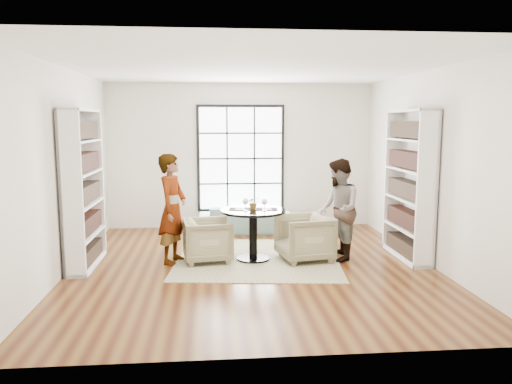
{
  "coord_description": "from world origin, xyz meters",
  "views": [
    {
      "loc": [
        -0.62,
        -7.42,
        2.21
      ],
      "look_at": [
        0.09,
        0.4,
        1.1
      ],
      "focal_mm": 35.0,
      "sensor_mm": 36.0,
      "label": 1
    }
  ],
  "objects": [
    {
      "name": "pedestal_table",
      "position": [
        0.04,
        0.36,
        0.6
      ],
      "size": [
        1.04,
        1.04,
        0.82
      ],
      "rotation": [
        0.0,
        0.0,
        -0.09
      ],
      "color": "black",
      "rests_on": "ground"
    },
    {
      "name": "wine_glass_left",
      "position": [
        -0.09,
        0.25,
        0.97
      ],
      "size": [
        0.09,
        0.09,
        0.21
      ],
      "color": "silver",
      "rests_on": "pedestal_table"
    },
    {
      "name": "ground",
      "position": [
        0.0,
        0.0,
        0.0
      ],
      "size": [
        6.0,
        6.0,
        0.0
      ],
      "primitive_type": "plane",
      "color": "brown"
    },
    {
      "name": "sofa",
      "position": [
        0.06,
        2.45,
        0.27
      ],
      "size": [
        1.85,
        0.75,
        0.54
      ],
      "primitive_type": "imported",
      "rotation": [
        0.0,
        0.0,
        3.12
      ],
      "color": "slate",
      "rests_on": "ground"
    },
    {
      "name": "armchair_left",
      "position": [
        -0.68,
        0.37,
        0.34
      ],
      "size": [
        0.84,
        0.82,
        0.68
      ],
      "primitive_type": "imported",
      "rotation": [
        0.0,
        0.0,
        1.7
      ],
      "color": "tan",
      "rests_on": "ground"
    },
    {
      "name": "room_shell",
      "position": [
        0.0,
        0.54,
        1.26
      ],
      "size": [
        6.0,
        6.01,
        6.0
      ],
      "color": "silver",
      "rests_on": "ground"
    },
    {
      "name": "rug",
      "position": [
        0.12,
        0.44,
        0.01
      ],
      "size": [
        2.84,
        2.84,
        0.01
      ],
      "primitive_type": "cube",
      "rotation": [
        0.0,
        0.0,
        -0.11
      ],
      "color": "#C4B993",
      "rests_on": "ground"
    },
    {
      "name": "person_right",
      "position": [
        1.4,
        0.29,
        0.81
      ],
      "size": [
        0.67,
        0.83,
        1.63
      ],
      "primitive_type": "imported",
      "rotation": [
        0.0,
        0.0,
        -1.64
      ],
      "color": "gray",
      "rests_on": "ground"
    },
    {
      "name": "cutlery_left",
      "position": [
        -0.17,
        0.41,
        0.84
      ],
      "size": [
        0.16,
        0.23,
        0.01
      ],
      "primitive_type": null,
      "rotation": [
        0.0,
        0.0,
        -0.09
      ],
      "color": "silver",
      "rests_on": "placemat_left"
    },
    {
      "name": "wine_glass_right",
      "position": [
        0.2,
        0.22,
        0.97
      ],
      "size": [
        0.09,
        0.09,
        0.2
      ],
      "color": "silver",
      "rests_on": "pedestal_table"
    },
    {
      "name": "armchair_right",
      "position": [
        0.85,
        0.29,
        0.37
      ],
      "size": [
        0.94,
        0.92,
        0.73
      ],
      "primitive_type": "imported",
      "rotation": [
        0.0,
        0.0,
        -1.39
      ],
      "color": "tan",
      "rests_on": "ground"
    },
    {
      "name": "placemat_left",
      "position": [
        -0.17,
        0.41,
        0.83
      ],
      "size": [
        0.36,
        0.29,
        0.01
      ],
      "primitive_type": "cube",
      "rotation": [
        0.0,
        0.0,
        -0.09
      ],
      "color": "#2A2725",
      "rests_on": "pedestal_table"
    },
    {
      "name": "person_left",
      "position": [
        -1.23,
        0.37,
        0.86
      ],
      "size": [
        0.59,
        0.72,
        1.72
      ],
      "primitive_type": "imported",
      "rotation": [
        0.0,
        0.0,
        1.25
      ],
      "color": "gray",
      "rests_on": "ground"
    },
    {
      "name": "cutlery_right",
      "position": [
        0.25,
        0.36,
        0.84
      ],
      "size": [
        0.16,
        0.23,
        0.01
      ],
      "primitive_type": null,
      "rotation": [
        0.0,
        0.0,
        -0.09
      ],
      "color": "silver",
      "rests_on": "placemat_right"
    },
    {
      "name": "flower_centerpiece",
      "position": [
        0.05,
        0.41,
        0.93
      ],
      "size": [
        0.23,
        0.22,
        0.21
      ],
      "primitive_type": "imported",
      "rotation": [
        0.0,
        0.0,
        0.31
      ],
      "color": "gray",
      "rests_on": "pedestal_table"
    },
    {
      "name": "placemat_right",
      "position": [
        0.25,
        0.36,
        0.83
      ],
      "size": [
        0.36,
        0.29,
        0.01
      ],
      "primitive_type": "cube",
      "rotation": [
        0.0,
        0.0,
        -0.09
      ],
      "color": "#2A2725",
      "rests_on": "pedestal_table"
    }
  ]
}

